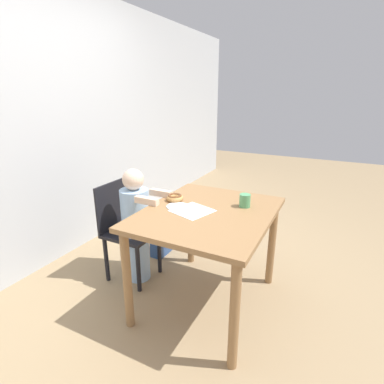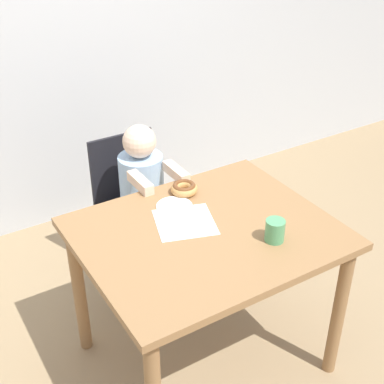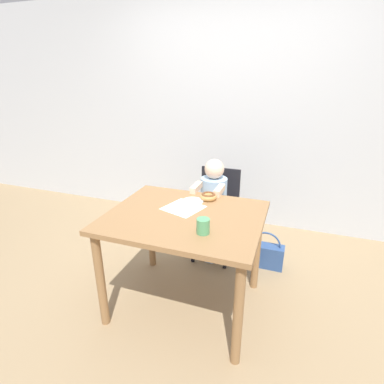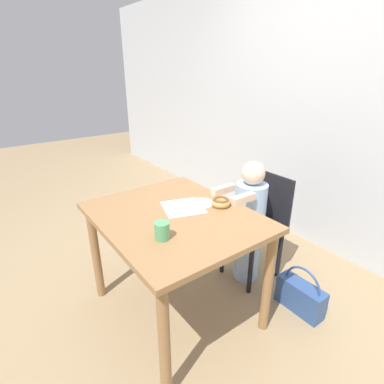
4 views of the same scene
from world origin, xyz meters
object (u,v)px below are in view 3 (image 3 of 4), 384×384
(child_figure, at_px, (213,211))
(cup, at_px, (203,226))
(handbag, at_px, (265,254))
(chair, at_px, (216,212))
(donut, at_px, (208,196))

(child_figure, relative_size, cup, 10.33)
(child_figure, relative_size, handbag, 2.82)
(chair, height_order, handbag, chair)
(child_figure, distance_m, handbag, 0.62)
(donut, distance_m, handbag, 0.89)
(child_figure, height_order, donut, child_figure)
(donut, height_order, handbag, donut)
(cup, bearing_deg, child_figure, 101.36)
(donut, bearing_deg, handbag, 41.82)
(donut, xyz_separation_m, handbag, (0.44, 0.39, -0.67))
(donut, relative_size, handbag, 0.37)
(handbag, xyz_separation_m, cup, (-0.32, -0.91, 0.69))
(handbag, bearing_deg, cup, -109.18)
(cup, bearing_deg, donut, 103.15)
(child_figure, bearing_deg, cup, -78.64)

